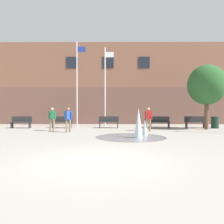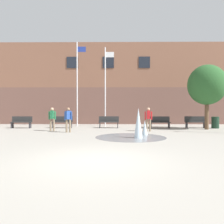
% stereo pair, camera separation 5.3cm
% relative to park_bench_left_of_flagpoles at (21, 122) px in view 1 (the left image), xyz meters
% --- Properties ---
extents(ground_plane, '(100.00, 100.00, 0.00)m').
position_rel_park_bench_left_of_flagpoles_xyz_m(ground_plane, '(6.68, -10.58, -0.48)').
color(ground_plane, '#9E998E').
extents(library_building, '(36.00, 6.05, 7.99)m').
position_rel_park_bench_left_of_flagpoles_xyz_m(library_building, '(6.68, 7.30, 3.52)').
color(library_building, brown).
rests_on(library_building, ground).
extents(splash_fountain, '(3.77, 3.77, 1.56)m').
position_rel_park_bench_left_of_flagpoles_xyz_m(splash_fountain, '(8.52, -5.37, 0.07)').
color(splash_fountain, gray).
rests_on(splash_fountain, ground).
extents(park_bench_left_of_flagpoles, '(1.60, 0.44, 0.91)m').
position_rel_park_bench_left_of_flagpoles_xyz_m(park_bench_left_of_flagpoles, '(0.00, 0.00, 0.00)').
color(park_bench_left_of_flagpoles, '#28282D').
rests_on(park_bench_left_of_flagpoles, ground).
extents(park_bench_under_left_flagpole, '(1.60, 0.44, 0.91)m').
position_rel_park_bench_left_of_flagpoles_xyz_m(park_bench_under_left_flagpole, '(3.16, 0.18, 0.00)').
color(park_bench_under_left_flagpole, '#28282D').
rests_on(park_bench_under_left_flagpole, ground).
extents(park_bench_center, '(1.60, 0.44, 0.91)m').
position_rel_park_bench_left_of_flagpoles_xyz_m(park_bench_center, '(6.83, 0.22, 0.00)').
color(park_bench_center, '#28282D').
rests_on(park_bench_center, ground).
extents(park_bench_under_right_flagpole, '(1.60, 0.44, 0.91)m').
position_rel_park_bench_left_of_flagpoles_xyz_m(park_bench_under_right_flagpole, '(10.80, 0.00, 0.00)').
color(park_bench_under_right_flagpole, '#28282D').
rests_on(park_bench_under_right_flagpole, ground).
extents(park_bench_near_trashcan, '(1.60, 0.44, 0.91)m').
position_rel_park_bench_left_of_flagpoles_xyz_m(park_bench_near_trashcan, '(13.64, 0.25, 0.00)').
color(park_bench_near_trashcan, '#28282D').
rests_on(park_bench_near_trashcan, ground).
extents(adult_watching, '(0.50, 0.35, 1.59)m').
position_rel_park_bench_left_of_flagpoles_xyz_m(adult_watching, '(9.55, -2.37, 0.45)').
color(adult_watching, '#89755B').
rests_on(adult_watching, ground).
extents(adult_near_bench, '(0.50, 0.35, 1.59)m').
position_rel_park_bench_left_of_flagpoles_xyz_m(adult_near_bench, '(3.04, -2.20, 0.45)').
color(adult_near_bench, '#89755B').
rests_on(adult_near_bench, ground).
extents(teen_by_trashcan, '(0.50, 0.38, 1.59)m').
position_rel_park_bench_left_of_flagpoles_xyz_m(teen_by_trashcan, '(4.32, -3.07, 0.45)').
color(teen_by_trashcan, '#89755B').
rests_on(teen_by_trashcan, ground).
extents(flagpole_left, '(0.80, 0.10, 7.23)m').
position_rel_park_bench_left_of_flagpoles_xyz_m(flagpole_left, '(4.10, 1.76, 3.37)').
color(flagpole_left, silver).
rests_on(flagpole_left, ground).
extents(flagpole_right, '(0.80, 0.10, 6.77)m').
position_rel_park_bench_left_of_flagpoles_xyz_m(flagpole_right, '(6.52, 1.76, 3.14)').
color(flagpole_right, silver).
rests_on(flagpole_right, ground).
extents(trash_can, '(0.56, 0.56, 0.90)m').
position_rel_park_bench_left_of_flagpoles_xyz_m(trash_can, '(15.09, -0.01, -0.03)').
color(trash_can, '#193323').
rests_on(trash_can, ground).
extents(street_tree_near_building, '(2.75, 2.75, 4.72)m').
position_rel_park_bench_left_of_flagpoles_xyz_m(street_tree_near_building, '(14.03, -0.97, 2.77)').
color(street_tree_near_building, brown).
rests_on(street_tree_near_building, ground).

